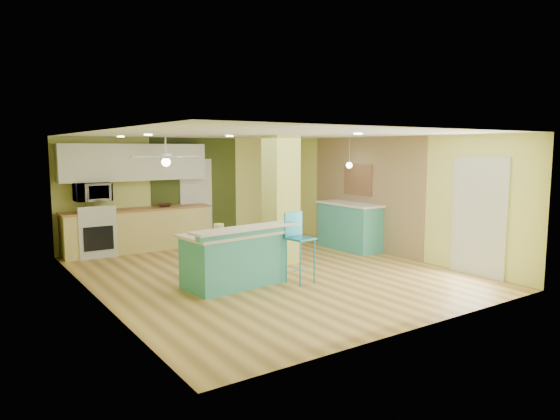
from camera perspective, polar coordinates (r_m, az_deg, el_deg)
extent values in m
cube|color=olive|center=(9.22, -1.51, -7.11)|extent=(6.00, 7.00, 0.01)
cube|color=white|center=(8.95, -1.56, 8.68)|extent=(6.00, 7.00, 0.01)
cube|color=#E5EA7D|center=(12.09, -10.54, 2.19)|extent=(6.00, 0.01, 2.50)
cube|color=#E5EA7D|center=(6.36, 15.77, -2.27)|extent=(6.00, 0.01, 2.50)
cube|color=#E5EA7D|center=(7.81, -20.43, -0.76)|extent=(0.01, 7.00, 2.50)
cube|color=#E5EA7D|center=(10.91, 11.88, 1.64)|extent=(0.01, 7.00, 2.50)
cube|color=#866C4C|center=(11.32, 9.64, 1.88)|extent=(0.02, 3.40, 2.50)
cube|color=#3C481D|center=(12.15, -9.65, 2.23)|extent=(2.20, 0.02, 2.50)
cube|color=silver|center=(12.15, -9.57, 1.05)|extent=(0.82, 0.05, 2.00)
cube|color=silver|center=(9.46, 21.77, -0.74)|extent=(0.04, 1.08, 2.10)
cube|color=#C3CE5F|center=(9.77, 0.09, 1.17)|extent=(0.55, 0.55, 2.50)
cube|color=#DAC572|center=(11.44, -15.81, -2.27)|extent=(3.20, 0.60, 0.90)
cube|color=#976234|center=(11.37, -15.89, 0.06)|extent=(3.25, 0.63, 0.04)
cube|color=silver|center=(11.18, -20.44, -2.66)|extent=(0.76, 0.64, 0.90)
cube|color=black|center=(10.87, -20.01, -3.07)|extent=(0.59, 0.02, 0.50)
cube|color=silver|center=(10.82, -20.18, -0.07)|extent=(0.76, 0.06, 0.18)
cube|color=white|center=(11.41, -16.26, 5.26)|extent=(3.20, 0.34, 0.80)
imported|color=silver|center=(11.07, -20.64, 1.93)|extent=(0.70, 0.48, 0.39)
cylinder|color=silver|center=(10.23, -12.94, 7.15)|extent=(0.03, 0.03, 0.40)
cylinder|color=silver|center=(10.23, -12.91, 6.03)|extent=(0.24, 0.24, 0.10)
sphere|color=white|center=(10.24, -12.90, 5.36)|extent=(0.18, 0.18, 0.18)
cylinder|color=white|center=(11.15, 7.94, 6.67)|extent=(0.01, 0.01, 0.62)
sphere|color=white|center=(11.16, 7.91, 5.08)|extent=(0.14, 0.14, 0.14)
cube|color=brown|center=(11.43, 8.89, 3.45)|extent=(0.03, 0.90, 0.70)
cube|color=teal|center=(8.28, -5.32, -5.75)|extent=(1.67, 0.96, 0.84)
cube|color=beige|center=(8.19, -5.36, -2.72)|extent=(1.77, 1.06, 0.05)
cube|color=teal|center=(7.88, -3.80, -2.48)|extent=(1.80, 0.32, 0.12)
cube|color=beige|center=(7.87, -3.81, -2.07)|extent=(1.95, 0.60, 0.04)
cylinder|color=teal|center=(8.17, 2.33, -6.24)|extent=(0.02, 0.02, 0.75)
cylinder|color=teal|center=(8.40, 3.95, -5.88)|extent=(0.02, 0.02, 0.75)
cylinder|color=teal|center=(8.40, 0.74, -5.86)|extent=(0.02, 0.02, 0.75)
cylinder|color=teal|center=(8.63, 2.36, -5.53)|extent=(0.02, 0.02, 0.75)
cube|color=teal|center=(8.32, 2.36, -3.27)|extent=(0.44, 0.44, 0.03)
cube|color=teal|center=(8.41, 1.52, -1.61)|extent=(0.39, 0.09, 0.41)
cube|color=teal|center=(11.32, 7.98, -1.92)|extent=(0.64, 1.55, 0.99)
cube|color=white|center=(11.26, 8.03, 0.69)|extent=(0.69, 1.61, 0.04)
imported|color=#3A2217|center=(11.56, -13.04, 0.54)|extent=(0.31, 0.31, 0.07)
cylinder|color=gold|center=(8.09, -7.01, -2.14)|extent=(0.16, 0.16, 0.16)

